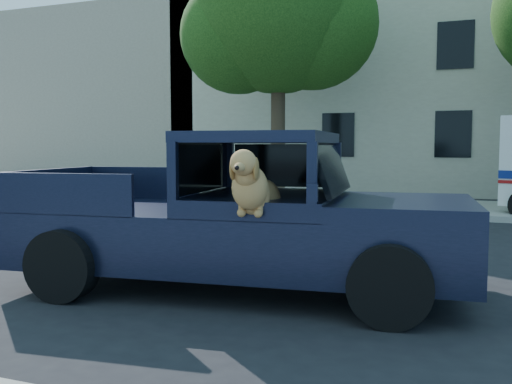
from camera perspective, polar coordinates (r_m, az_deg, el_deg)
ground at (r=7.64m, az=7.17°, el=-8.99°), size 120.00×120.00×0.00m
far_sidewalk at (r=16.59m, az=14.91°, el=-1.48°), size 60.00×4.00×0.15m
lane_stripes at (r=10.76m, az=22.13°, el=-5.28°), size 21.60×0.14×0.01m
street_tree_left at (r=18.21m, az=2.37°, el=17.04°), size 6.00×5.20×8.60m
building_left at (r=29.13m, az=-14.24°, el=8.82°), size 12.00×6.00×8.00m
pickup_truck at (r=7.11m, az=-2.21°, el=-4.55°), size 5.66×2.99×1.96m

